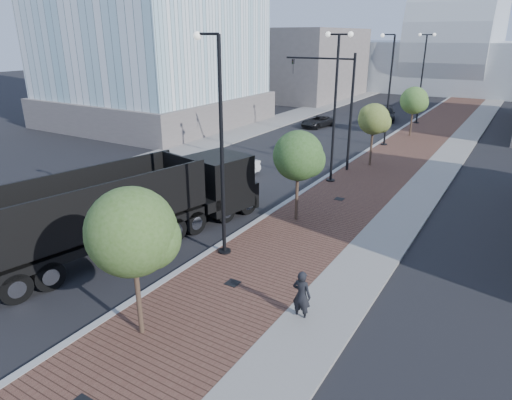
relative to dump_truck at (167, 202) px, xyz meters
The scene contains 23 objects.
sidewalk 30.21m from the dump_truck, 77.32° to the left, with size 7.00×140.00×0.12m, color #4C2D23.
concrete_strip 30.91m from the dump_truck, 72.43° to the left, with size 2.40×140.00×0.13m, color slate.
curb 29.64m from the dump_truck, 83.94° to the left, with size 0.30×140.00×0.14m, color gray.
west_sidewalk 31.08m from the dump_truck, 108.55° to the left, with size 4.00×140.00×0.12m, color slate.
dump_truck is the anchor object (origin of this frame).
white_sedan 9.20m from the dump_truck, 104.79° to the left, with size 1.44×4.13×1.36m, color silver.
dark_car_mid 28.71m from the dump_truck, 99.54° to the left, with size 1.91×4.15×1.15m, color black.
dark_car_far 36.00m from the dump_truck, 89.76° to the left, with size 2.02×4.98×1.44m, color black.
pedestrian 9.24m from the dump_truck, 19.63° to the right, with size 0.66×0.43×1.82m, color black.
streetlight_1 4.60m from the dump_truck, ahead, with size 1.44×0.56×9.21m.
streetlight_2 12.46m from the dump_truck, 71.97° to the left, with size 1.72×0.56×9.28m.
streetlight_3 23.87m from the dump_truck, 81.24° to the left, with size 1.44×0.56×9.21m.
streetlight_4 35.78m from the dump_truck, 84.00° to the left, with size 1.72×0.56×9.28m.
traffic_mast 15.10m from the dump_truck, 78.94° to the left, with size 5.09×0.20×8.00m.
tree_0 8.36m from the dump_truck, 53.91° to the right, with size 2.71×2.71×5.00m.
tree_1 6.81m from the dump_truck, 43.08° to the left, with size 2.53×2.50×4.75m.
tree_2 17.24m from the dump_truck, 73.84° to the left, with size 2.28×2.21×4.60m.
tree_3 28.91m from the dump_truck, 80.49° to the left, with size 2.53×2.50×4.66m.
tower_podium 29.92m from the dump_truck, 134.25° to the left, with size 19.00×19.00×3.00m, color #5F5856.
convention_center 74.58m from the dump_truck, 89.14° to the left, with size 50.00×30.00×50.00m.
commercial_block_nw 52.35m from the dump_truck, 108.85° to the left, with size 14.00×20.00×10.00m, color #635B59.
utility_cover_1 6.25m from the dump_truck, 24.92° to the right, with size 0.50×0.50×0.02m, color black.
utility_cover_2 10.18m from the dump_truck, 56.79° to the left, with size 0.50×0.50×0.02m, color black.
Camera 1 is at (10.98, -4.30, 9.08)m, focal length 31.32 mm.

